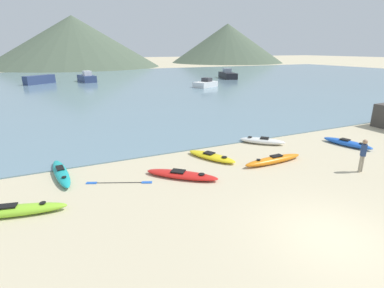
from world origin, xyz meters
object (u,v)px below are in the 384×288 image
kayak_on_sand_0 (182,175)px  person_near_foreground (363,154)px  kayak_on_sand_5 (13,211)px  moored_boat_3 (39,80)px  kayak_on_sand_3 (347,143)px  moored_boat_1 (87,78)px  kayak_on_sand_4 (273,160)px  moored_boat_0 (228,75)px  kayak_on_sand_1 (262,141)px  moored_boat_2 (206,84)px  kayak_on_sand_6 (211,156)px  kayak_on_sand_2 (61,173)px  loose_paddle (119,183)px

kayak_on_sand_0 → person_near_foreground: (7.73, -2.93, 0.76)m
kayak_on_sand_5 → moored_boat_3: bearing=89.6°
kayak_on_sand_3 → moored_boat_1: size_ratio=0.59×
kayak_on_sand_4 → moored_boat_0: (21.25, 38.73, 0.54)m
kayak_on_sand_3 → person_near_foreground: (-2.86, -2.97, 0.73)m
kayak_on_sand_3 → moored_boat_3: bearing=111.1°
kayak_on_sand_1 → kayak_on_sand_4: 3.20m
kayak_on_sand_4 → moored_boat_0: bearing=61.2°
moored_boat_1 → moored_boat_2: size_ratio=1.16×
kayak_on_sand_3 → kayak_on_sand_4: (-5.76, -0.36, -0.00)m
kayak_on_sand_6 → kayak_on_sand_4: bearing=-36.3°
kayak_on_sand_0 → moored_boat_3: bearing=98.1°
moored_boat_3 → kayak_on_sand_5: bearing=-90.4°
kayak_on_sand_2 → person_near_foreground: person_near_foreground is taller
moored_boat_0 → moored_boat_2: moored_boat_0 is taller
kayak_on_sand_0 → moored_boat_3: (-6.12, 43.24, 0.59)m
kayak_on_sand_3 → moored_boat_3: 46.32m
kayak_on_sand_3 → moored_boat_1: (-9.46, 43.34, 0.54)m
moored_boat_2 → moored_boat_3: size_ratio=0.89×
moored_boat_3 → kayak_on_sand_3: bearing=-68.9°
loose_paddle → kayak_on_sand_0: bearing=-13.2°
moored_boat_3 → kayak_on_sand_2: bearing=-88.2°
moored_boat_3 → kayak_on_sand_6: bearing=-78.6°
kayak_on_sand_4 → moored_boat_2: moored_boat_2 is taller
kayak_on_sand_2 → moored_boat_3: (-1.30, 40.82, 0.57)m
kayak_on_sand_6 → moored_boat_2: 30.15m
kayak_on_sand_5 → kayak_on_sand_6: bearing=12.5°
kayak_on_sand_3 → kayak_on_sand_4: 5.77m
kayak_on_sand_2 → person_near_foreground: (12.55, -5.35, 0.73)m
kayak_on_sand_3 → kayak_on_sand_6: (-8.26, 1.48, -0.03)m
kayak_on_sand_2 → moored_boat_2: (20.88, 25.93, 0.35)m
moored_boat_2 → kayak_on_sand_1: bearing=-110.6°
kayak_on_sand_1 → person_near_foreground: bearing=-75.6°
kayak_on_sand_5 → person_near_foreground: person_near_foreground is taller
kayak_on_sand_2 → moored_boat_2: moored_boat_2 is taller
kayak_on_sand_1 → kayak_on_sand_5: same height
kayak_on_sand_5 → moored_boat_3: 43.68m
moored_boat_3 → person_near_foreground: bearing=-73.3°
person_near_foreground → moored_boat_3: (-13.85, 46.17, -0.17)m
kayak_on_sand_3 → kayak_on_sand_5: 17.05m
moored_boat_1 → moored_boat_2: bearing=-45.1°
kayak_on_sand_4 → kayak_on_sand_5: 11.29m
kayak_on_sand_6 → moored_boat_1: 41.88m
kayak_on_sand_4 → kayak_on_sand_3: bearing=3.6°
moored_boat_2 → moored_boat_1: bearing=134.9°
kayak_on_sand_4 → moored_boat_1: size_ratio=0.71×
kayak_on_sand_5 → person_near_foreground: 14.42m
kayak_on_sand_0 → moored_boat_2: bearing=60.5°
kayak_on_sand_3 → moored_boat_1: 44.36m
kayak_on_sand_1 → kayak_on_sand_2: kayak_on_sand_1 is taller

